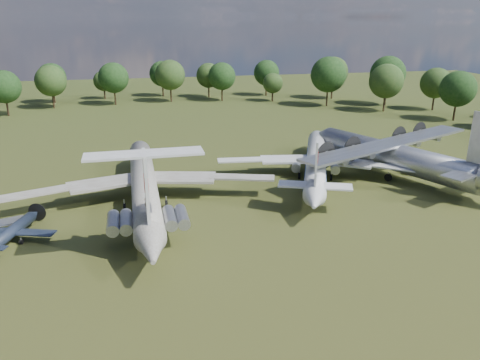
{
  "coord_description": "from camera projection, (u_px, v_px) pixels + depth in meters",
  "views": [
    {
      "loc": [
        -5.37,
        -60.21,
        25.02
      ],
      "look_at": [
        6.59,
        -4.13,
        5.0
      ],
      "focal_mm": 35.0,
      "sensor_mm": 36.0,
      "label": 1
    }
  ],
  "objects": [
    {
      "name": "ground",
      "position": [
        187.0,
        208.0,
        64.9
      ],
      "size": [
        300.0,
        300.0,
        0.0
      ],
      "primitive_type": "plane",
      "color": "#1F3E14",
      "rests_on": "ground"
    },
    {
      "name": "il62_airliner",
      "position": [
        144.0,
        188.0,
        65.28
      ],
      "size": [
        38.57,
        49.65,
        4.8
      ],
      "primitive_type": null,
      "rotation": [
        0.0,
        0.0,
        0.02
      ],
      "color": "#BCBCB7",
      "rests_on": "ground"
    },
    {
      "name": "tu104_jet",
      "position": [
        316.0,
        165.0,
        76.29
      ],
      "size": [
        46.01,
        52.11,
        4.32
      ],
      "primitive_type": null,
      "rotation": [
        0.0,
        0.0,
        -0.37
      ],
      "color": "silver",
      "rests_on": "ground"
    },
    {
      "name": "an12_transport",
      "position": [
        394.0,
        160.0,
        76.85
      ],
      "size": [
        51.85,
        54.06,
        5.56
      ],
      "primitive_type": null,
      "rotation": [
        0.0,
        0.0,
        0.43
      ],
      "color": "#93969A",
      "rests_on": "ground"
    },
    {
      "name": "small_prop_west",
      "position": [
        11.0,
        235.0,
        54.52
      ],
      "size": [
        13.76,
        16.12,
        2.01
      ],
      "primitive_type": null,
      "rotation": [
        0.0,
        0.0,
        -0.31
      ],
      "color": "black",
      "rests_on": "ground"
    },
    {
      "name": "person_on_il62",
      "position": [
        147.0,
        202.0,
        51.85
      ],
      "size": [
        0.63,
        0.43,
        1.69
      ],
      "primitive_type": "imported",
      "rotation": [
        0.0,
        0.0,
        3.19
      ],
      "color": "#8E6A48",
      "rests_on": "il62_airliner"
    }
  ]
}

